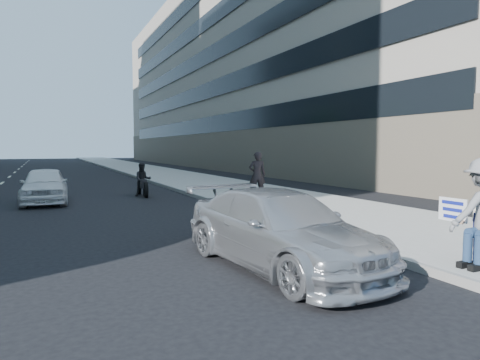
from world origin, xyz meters
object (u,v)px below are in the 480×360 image
parked_sedan (280,229)px  motorcycle (143,181)px  pedestrian_woman (257,175)px  white_sedan_near (45,185)px

parked_sedan → motorcycle: size_ratio=2.22×
pedestrian_woman → motorcycle: pedestrian_woman is taller
parked_sedan → motorcycle: motorcycle is taller
parked_sedan → white_sedan_near: size_ratio=1.16×
parked_sedan → white_sedan_near: white_sedan_near is taller
motorcycle → parked_sedan: bearing=-84.8°
white_sedan_near → motorcycle: size_ratio=1.92×
white_sedan_near → pedestrian_woman: bearing=-19.6°
pedestrian_woman → parked_sedan: bearing=84.6°
parked_sedan → motorcycle: bearing=83.7°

